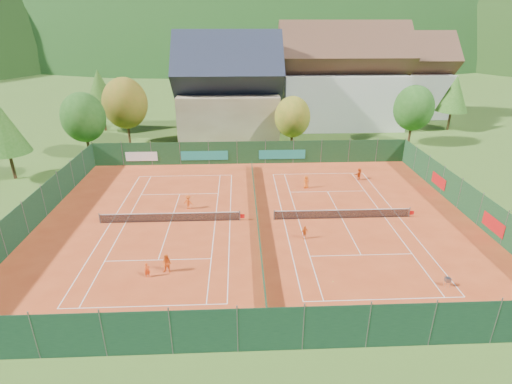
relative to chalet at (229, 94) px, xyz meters
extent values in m
plane|color=#34571B|center=(3.00, -30.00, -6.64)|extent=(600.00, 600.00, 0.00)
cube|color=#B63E1A|center=(3.00, -30.00, -6.62)|extent=(40.00, 32.00, 0.01)
cube|color=white|center=(-5.00, -18.12, -6.61)|extent=(10.97, 0.06, 0.00)
cube|color=white|center=(-5.00, -41.88, -6.61)|extent=(10.97, 0.06, 0.00)
cube|color=white|center=(-10.48, -30.00, -6.61)|extent=(0.06, 23.77, 0.00)
cube|color=white|center=(0.49, -30.00, -6.61)|extent=(0.06, 23.77, 0.00)
cube|color=white|center=(-9.12, -30.00, -6.61)|extent=(0.06, 23.77, 0.00)
cube|color=white|center=(-0.88, -30.00, -6.61)|extent=(0.06, 23.77, 0.00)
cube|color=white|center=(-5.00, -23.60, -6.61)|extent=(8.23, 0.06, 0.00)
cube|color=white|center=(-5.00, -36.40, -6.61)|extent=(8.23, 0.06, 0.00)
cube|color=white|center=(-5.00, -30.00, -6.61)|extent=(0.06, 12.80, 0.00)
cube|color=white|center=(11.00, -18.12, -6.61)|extent=(10.97, 0.06, 0.00)
cube|color=white|center=(11.00, -41.88, -6.61)|extent=(10.97, 0.06, 0.00)
cube|color=white|center=(5.51, -30.00, -6.61)|extent=(0.06, 23.77, 0.00)
cube|color=white|center=(16.48, -30.00, -6.61)|extent=(0.06, 23.77, 0.00)
cube|color=white|center=(6.88, -30.00, -6.61)|extent=(0.06, 23.77, 0.00)
cube|color=white|center=(15.12, -30.00, -6.61)|extent=(0.06, 23.77, 0.00)
cube|color=white|center=(11.00, -23.60, -6.61)|extent=(8.23, 0.06, 0.00)
cube|color=white|center=(11.00, -36.40, -6.61)|extent=(8.23, 0.06, 0.00)
cube|color=white|center=(11.00, -30.00, -6.61)|extent=(0.06, 12.80, 0.00)
cylinder|color=#59595B|center=(-11.40, -30.00, -6.11)|extent=(0.10, 0.10, 1.02)
cylinder|color=#59595B|center=(1.40, -30.00, -6.11)|extent=(0.10, 0.10, 1.02)
cube|color=black|center=(-5.00, -30.00, -6.16)|extent=(12.80, 0.02, 0.86)
cube|color=white|center=(-5.00, -30.00, -5.73)|extent=(12.80, 0.04, 0.06)
cube|color=red|center=(1.65, -30.00, -6.17)|extent=(0.40, 0.04, 0.40)
cylinder|color=#59595B|center=(4.60, -30.00, -6.11)|extent=(0.10, 0.10, 1.02)
cylinder|color=#59595B|center=(17.40, -30.00, -6.11)|extent=(0.10, 0.10, 1.02)
cube|color=black|center=(11.00, -30.00, -6.16)|extent=(12.80, 0.02, 0.86)
cube|color=white|center=(11.00, -30.00, -5.73)|extent=(12.80, 0.04, 0.06)
cube|color=red|center=(17.65, -30.00, -6.17)|extent=(0.40, 0.04, 0.40)
cube|color=#143720|center=(3.00, -30.00, -6.12)|extent=(0.03, 28.80, 1.00)
cube|color=#163C1D|center=(3.00, -14.00, -5.12)|extent=(40.00, 0.04, 3.00)
cube|color=teal|center=(-3.00, -14.06, -5.42)|extent=(6.00, 0.03, 1.20)
cube|color=teal|center=(7.00, -14.06, -5.42)|extent=(6.00, 0.03, 1.20)
cube|color=silver|center=(-11.00, -14.06, -5.42)|extent=(4.00, 0.03, 1.20)
cube|color=#133520|center=(3.00, -46.00, -5.12)|extent=(40.00, 0.04, 3.00)
cube|color=#143920|center=(-17.00, -30.00, -5.12)|extent=(0.04, 32.00, 3.00)
cube|color=#153C1E|center=(23.00, -30.00, -5.12)|extent=(0.04, 32.00, 3.00)
cube|color=#B21414|center=(22.94, -34.00, -5.42)|extent=(0.03, 3.00, 1.20)
cube|color=#B21414|center=(22.94, -24.00, -5.42)|extent=(0.03, 3.00, 1.20)
cube|color=tan|center=(0.00, 0.00, -3.12)|extent=(15.00, 12.00, 7.00)
cube|color=#1E2333|center=(0.00, 0.00, 3.38)|extent=(16.20, 12.00, 12.00)
cube|color=silver|center=(19.00, 6.00, -2.12)|extent=(20.00, 11.00, 9.00)
cube|color=brown|center=(19.00, 6.00, 5.13)|extent=(21.60, 11.00, 11.00)
cube|color=silver|center=(33.00, 14.00, -2.62)|extent=(16.00, 10.00, 8.00)
cube|color=brown|center=(33.00, 14.00, 3.88)|extent=(17.28, 10.00, 10.00)
cylinder|color=#482F19|center=(-19.00, -10.00, -5.22)|extent=(0.36, 0.36, 2.80)
ellipsoid|color=#1F5016|center=(-19.00, -10.00, -1.22)|extent=(5.72, 5.72, 6.58)
cylinder|color=#4C301B|center=(-15.00, -4.00, -5.05)|extent=(0.36, 0.36, 3.15)
ellipsoid|color=olive|center=(-15.00, -4.00, -0.55)|extent=(6.44, 6.44, 7.40)
cylinder|color=#4A311A|center=(-21.00, 4.00, -4.87)|extent=(0.36, 0.36, 3.50)
cone|color=#295217|center=(-21.00, 4.00, 0.13)|extent=(5.60, 5.60, 6.50)
cylinder|color=#402C16|center=(9.00, -8.00, -5.40)|extent=(0.36, 0.36, 2.45)
ellipsoid|color=olive|center=(9.00, -8.00, -1.90)|extent=(5.01, 5.01, 5.76)
cylinder|color=#4C2F1B|center=(27.00, -6.00, -5.22)|extent=(0.36, 0.36, 2.80)
ellipsoid|color=#225618|center=(27.00, -6.00, -1.22)|extent=(5.72, 5.72, 6.58)
cylinder|color=#4C331B|center=(37.00, 2.00, -5.05)|extent=(0.36, 0.36, 3.15)
cone|color=#2D611B|center=(37.00, 2.00, -0.55)|extent=(5.04, 5.04, 5.85)
cylinder|color=#482A1A|center=(-25.00, -18.00, -5.05)|extent=(0.36, 0.36, 3.15)
cone|color=#2C5F1B|center=(-25.00, -18.00, -0.55)|extent=(5.04, 5.04, 5.85)
cylinder|color=#442F18|center=(29.00, 10.00, -4.87)|extent=(0.36, 0.36, 3.50)
ellipsoid|color=olive|center=(29.00, 10.00, 0.13)|extent=(7.15, 7.15, 8.22)
ellipsoid|color=black|center=(13.00, 270.00, -48.97)|extent=(440.00, 440.00, 242.00)
cylinder|color=slate|center=(15.66, -40.81, -6.22)|extent=(0.02, 0.02, 0.80)
cylinder|color=slate|center=(15.96, -40.81, -6.22)|extent=(0.02, 0.02, 0.80)
cylinder|color=slate|center=(15.66, -40.51, -6.22)|extent=(0.02, 0.02, 0.80)
cylinder|color=slate|center=(15.96, -40.51, -6.22)|extent=(0.02, 0.02, 0.80)
cube|color=slate|center=(15.81, -40.66, -6.07)|extent=(0.34, 0.34, 0.30)
ellipsoid|color=#CCD833|center=(15.81, -40.66, -6.04)|extent=(0.28, 0.28, 0.16)
sphere|color=#CCD833|center=(-4.55, -37.41, -6.59)|extent=(0.07, 0.07, 0.07)
sphere|color=#CCD833|center=(7.98, -39.79, -6.59)|extent=(0.07, 0.07, 0.07)
sphere|color=#CCD833|center=(7.46, -23.07, -6.59)|extent=(0.07, 0.07, 0.07)
sphere|color=#CCD833|center=(-3.50, -24.44, -6.59)|extent=(0.07, 0.07, 0.07)
sphere|color=#CCD833|center=(15.53, -31.25, -6.59)|extent=(0.07, 0.07, 0.07)
imported|color=#F14C15|center=(-5.33, -38.62, -6.03)|extent=(0.51, 0.44, 1.19)
imported|color=#F05B15|center=(-3.99, -38.10, -5.87)|extent=(0.84, 0.72, 1.51)
imported|color=#E65114|center=(-3.64, -27.26, -5.89)|extent=(1.08, 0.86, 1.46)
imported|color=#DE5B13|center=(6.88, -33.62, -6.02)|extent=(0.77, 0.57, 1.22)
imported|color=#E85C14|center=(8.79, -22.50, -5.89)|extent=(0.83, 0.69, 1.47)
imported|color=#D04712|center=(15.35, -20.25, -5.91)|extent=(1.29, 1.18, 1.43)
camera|label=1|loc=(1.44, -63.10, 10.53)|focal=28.00mm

